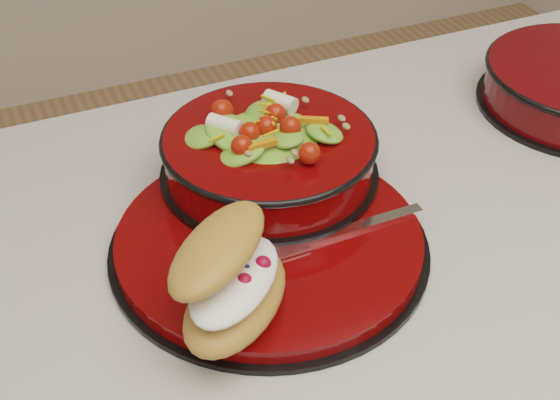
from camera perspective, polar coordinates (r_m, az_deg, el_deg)
name	(u,v)px	position (r m, az deg, el deg)	size (l,w,h in m)	color
dinner_plate	(270,242)	(0.74, -0.72, -3.09)	(0.30, 0.30, 0.02)	black
salad_bowl	(269,147)	(0.79, -0.81, 3.88)	(0.23, 0.23, 0.09)	black
croissant	(232,278)	(0.64, -3.51, -5.70)	(0.14, 0.16, 0.08)	#A16D31
fork	(340,232)	(0.73, 4.42, -2.35)	(0.16, 0.02, 0.00)	silver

